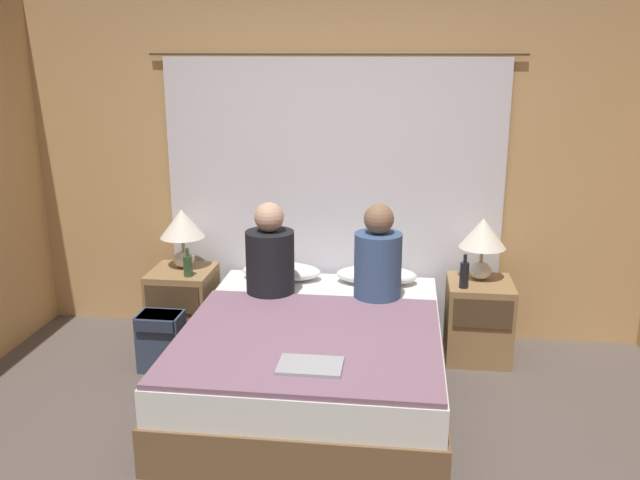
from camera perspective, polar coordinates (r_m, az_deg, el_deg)
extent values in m
plane|color=#564C47|center=(3.68, -2.31, -19.11)|extent=(16.00, 16.00, 0.00)
cube|color=tan|center=(5.00, 1.14, 5.93)|extent=(4.65, 0.06, 2.50)
cube|color=silver|center=(4.98, 1.05, 3.29)|extent=(2.45, 0.02, 2.05)
cylinder|color=brown|center=(4.86, 1.12, 15.42)|extent=(2.65, 0.02, 0.02)
cube|color=brown|center=(4.32, -0.49, -11.31)|extent=(1.57, 1.95, 0.28)
cube|color=white|center=(4.21, -0.50, -8.36)|extent=(1.53, 1.91, 0.21)
cube|color=#937047|center=(5.12, -11.41, -5.45)|extent=(0.44, 0.45, 0.56)
cube|color=#4C3823|center=(4.86, -12.35, -4.91)|extent=(0.39, 0.02, 0.20)
cube|color=#937047|center=(4.90, 13.18, -6.56)|extent=(0.44, 0.45, 0.56)
cube|color=#4C3823|center=(4.63, 13.57, -6.06)|extent=(0.39, 0.02, 0.20)
ellipsoid|color=silver|center=(5.07, -11.38, -1.59)|extent=(0.15, 0.15, 0.12)
cylinder|color=#B2A893|center=(5.03, -11.45, -0.34)|extent=(0.02, 0.02, 0.11)
cone|color=silver|center=(4.99, -11.54, 1.39)|extent=(0.32, 0.32, 0.21)
ellipsoid|color=silver|center=(4.85, 13.35, -2.52)|extent=(0.15, 0.15, 0.12)
cylinder|color=#B2A893|center=(4.81, 13.44, -1.22)|extent=(0.02, 0.02, 0.11)
cone|color=silver|center=(4.77, 13.56, 0.58)|extent=(0.32, 0.32, 0.21)
ellipsoid|color=white|center=(4.93, -3.26, -2.65)|extent=(0.58, 0.29, 0.12)
ellipsoid|color=white|center=(4.86, 4.78, -2.97)|extent=(0.58, 0.29, 0.12)
cube|color=slate|center=(3.93, -1.02, -8.32)|extent=(1.51, 1.36, 0.03)
cylinder|color=black|center=(4.57, -4.22, -2.01)|extent=(0.33, 0.33, 0.45)
sphere|color=tan|center=(4.48, -4.30, 1.93)|extent=(0.20, 0.20, 0.20)
cylinder|color=#38517A|center=(4.49, 4.88, -2.29)|extent=(0.31, 0.31, 0.46)
sphere|color=#846047|center=(4.39, 4.98, 1.79)|extent=(0.20, 0.20, 0.20)
cylinder|color=#2D4C28|center=(4.86, -11.06, -2.18)|extent=(0.06, 0.06, 0.15)
cylinder|color=#2D4C28|center=(4.83, -11.12, -1.01)|extent=(0.02, 0.02, 0.06)
cylinder|color=black|center=(4.64, 12.05, -2.92)|extent=(0.06, 0.06, 0.17)
cylinder|color=black|center=(4.60, 12.13, -1.54)|extent=(0.02, 0.02, 0.06)
cube|color=#9EA0A5|center=(3.56, -0.83, -10.54)|extent=(0.33, 0.23, 0.02)
cube|color=#333D56|center=(4.75, -13.20, -8.31)|extent=(0.30, 0.21, 0.40)
cube|color=#283045|center=(4.67, -13.41, -6.61)|extent=(0.27, 0.22, 0.08)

